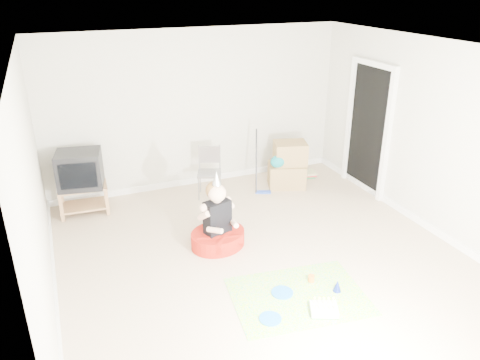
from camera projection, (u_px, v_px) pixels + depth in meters
name	position (u px, v px, depth m)	size (l,w,h in m)	color
ground	(259.00, 253.00, 6.09)	(5.00, 5.00, 0.00)	#C9B090
doorway_recess	(368.00, 130.00, 7.57)	(0.02, 0.90, 2.05)	black
tv_stand	(84.00, 197.00, 7.05)	(0.73, 0.49, 0.44)	#A37449
crt_tv	(80.00, 169.00, 6.87)	(0.63, 0.52, 0.54)	black
folding_chair	(209.00, 173.00, 7.52)	(0.48, 0.47, 0.83)	gray
cardboard_boxes	(288.00, 165.00, 7.92)	(0.74, 0.64, 0.77)	#9B7B4B
floor_mop	(263.00, 178.00, 7.69)	(0.27, 0.33, 1.03)	blue
book_pile	(309.00, 174.00, 8.44)	(0.30, 0.34, 0.09)	#2A7E45
seated_woman	(218.00, 230.00, 6.18)	(0.91, 0.91, 1.07)	#B11C10
party_mat	(298.00, 296.00, 5.27)	(1.49, 1.08, 0.01)	#E93180
birthday_cake	(324.00, 310.00, 5.00)	(0.36, 0.33, 0.14)	white
blue_plate_near	(282.00, 292.00, 5.32)	(0.25, 0.25, 0.01)	blue
blue_plate_far	(270.00, 319.00, 4.91)	(0.24, 0.24, 0.01)	blue
orange_cup_near	(311.00, 279.00, 5.50)	(0.07, 0.07, 0.08)	orange
orange_cup_far	(315.00, 313.00, 4.94)	(0.06, 0.06, 0.07)	orange
blue_party_hat	(337.00, 286.00, 5.33)	(0.10, 0.10, 0.14)	#16299F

